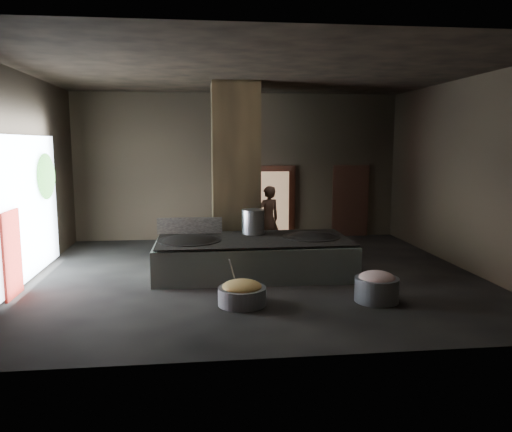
{
  "coord_description": "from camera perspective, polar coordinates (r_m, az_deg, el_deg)",
  "views": [
    {
      "loc": [
        -1.28,
        -11.04,
        2.98
      ],
      "look_at": [
        0.1,
        0.71,
        1.25
      ],
      "focal_mm": 35.0,
      "sensor_mm": 36.0,
      "label": 1
    }
  ],
  "objects": [
    {
      "name": "cook",
      "position": [
        13.61,
        1.41,
        -0.39
      ],
      "size": [
        0.79,
        0.66,
        1.84
      ],
      "primitive_type": "imported",
      "rotation": [
        0.0,
        0.0,
        3.55
      ],
      "color": "brown",
      "rests_on": "ground"
    },
    {
      "name": "meat_fill",
      "position": [
        9.78,
        13.66,
        -6.91
      ],
      "size": [
        0.69,
        0.69,
        0.26
      ],
      "primitive_type": "ellipsoid",
      "color": "#B6746D",
      "rests_on": "meat_basin"
    },
    {
      "name": "left_opening",
      "position": [
        11.9,
        -24.61,
        0.9
      ],
      "size": [
        0.04,
        4.2,
        3.1
      ],
      "primitive_type": "cube",
      "color": "white",
      "rests_on": "ground"
    },
    {
      "name": "ladle",
      "position": [
        9.42,
        -2.61,
        -6.65
      ],
      "size": [
        0.2,
        0.32,
        0.64
      ],
      "primitive_type": "cylinder",
      "rotation": [
        0.49,
        0.0,
        -0.52
      ],
      "color": "#999CA0",
      "rests_on": "veg_basin"
    },
    {
      "name": "wok_left",
      "position": [
        11.27,
        -7.61,
        -3.17
      ],
      "size": [
        1.4,
        1.4,
        0.39
      ],
      "primitive_type": "ellipsoid",
      "color": "black",
      "rests_on": "hearth_platform"
    },
    {
      "name": "right_wall",
      "position": [
        12.75,
        23.15,
        4.37
      ],
      "size": [
        0.1,
        9.0,
        4.5
      ],
      "primitive_type": "cube",
      "color": "black",
      "rests_on": "ground"
    },
    {
      "name": "left_wall",
      "position": [
        11.69,
        -25.57,
        3.93
      ],
      "size": [
        0.1,
        9.0,
        4.5
      ],
      "primitive_type": "cube",
      "color": "black",
      "rests_on": "ground"
    },
    {
      "name": "doorway_near",
      "position": [
        15.8,
        2.37,
        1.48
      ],
      "size": [
        1.18,
        0.08,
        2.38
      ],
      "primitive_type": "cube",
      "color": "black",
      "rests_on": "ground"
    },
    {
      "name": "veg_fill",
      "position": [
        9.34,
        -1.61,
        -8.05
      ],
      "size": [
        0.74,
        0.74,
        0.23
      ],
      "primitive_type": "ellipsoid",
      "color": "#909849",
      "rests_on": "veg_basin"
    },
    {
      "name": "wok_right",
      "position": [
        11.66,
        6.3,
        -2.76
      ],
      "size": [
        1.3,
        1.3,
        0.37
      ],
      "primitive_type": "ellipsoid",
      "color": "black",
      "rests_on": "hearth_platform"
    },
    {
      "name": "pavilion_sliver",
      "position": [
        10.78,
        -26.11,
        -3.94
      ],
      "size": [
        0.05,
        0.9,
        1.7
      ],
      "primitive_type": "cube",
      "color": "maroon",
      "rests_on": "ground"
    },
    {
      "name": "ceiling",
      "position": [
        11.22,
        -0.09,
        16.36
      ],
      "size": [
        10.0,
        9.0,
        0.1
      ],
      "primitive_type": "cube",
      "color": "black",
      "rests_on": "back_wall"
    },
    {
      "name": "tree_silhouette",
      "position": [
        12.87,
        -22.86,
        4.19
      ],
      "size": [
        0.28,
        1.1,
        1.1
      ],
      "primitive_type": "ellipsoid",
      "color": "#194714",
      "rests_on": "left_opening"
    },
    {
      "name": "doorway_far",
      "position": [
        16.35,
        10.71,
        1.57
      ],
      "size": [
        1.18,
        0.08,
        2.38
      ],
      "primitive_type": "cube",
      "color": "black",
      "rests_on": "ground"
    },
    {
      "name": "doorway_far_glow",
      "position": [
        16.44,
        11.05,
        1.42
      ],
      "size": [
        0.89,
        0.04,
        2.1
      ],
      "primitive_type": "cube",
      "color": "#8C6647",
      "rests_on": "ground"
    },
    {
      "name": "back_wall",
      "position": [
        15.66,
        -2.02,
        5.64
      ],
      "size": [
        10.0,
        0.1,
        4.5
      ],
      "primitive_type": "cube",
      "color": "black",
      "rests_on": "ground"
    },
    {
      "name": "doorway_near_glow",
      "position": [
        15.6,
        2.13,
        1.21
      ],
      "size": [
        0.9,
        0.04,
        2.12
      ],
      "primitive_type": "cube",
      "color": "#8C6647",
      "rests_on": "ground"
    },
    {
      "name": "hearth_platform",
      "position": [
        11.46,
        -0.28,
        -4.76
      ],
      "size": [
        4.48,
        2.22,
        0.77
      ],
      "primitive_type": "cube",
      "rotation": [
        0.0,
        0.0,
        -0.02
      ],
      "color": "#9CAD9E",
      "rests_on": "ground"
    },
    {
      "name": "front_wall",
      "position": [
        6.66,
        4.45,
        1.99
      ],
      "size": [
        10.0,
        0.1,
        4.5
      ],
      "primitive_type": "cube",
      "color": "black",
      "rests_on": "ground"
    },
    {
      "name": "veg_basin",
      "position": [
        9.39,
        -1.61,
        -9.13
      ],
      "size": [
        0.97,
        0.97,
        0.33
      ],
      "primitive_type": "cylinder",
      "rotation": [
        0.0,
        0.0,
        -0.09
      ],
      "color": "slate",
      "rests_on": "ground"
    },
    {
      "name": "floor",
      "position": [
        11.52,
        -0.08,
        -6.93
      ],
      "size": [
        10.0,
        9.0,
        0.1
      ],
      "primitive_type": "cube",
      "color": "black",
      "rests_on": "ground"
    },
    {
      "name": "splash_guard",
      "position": [
        12.01,
        -7.58,
        -1.1
      ],
      "size": [
        1.54,
        0.09,
        0.39
      ],
      "primitive_type": "cube",
      "rotation": [
        0.0,
        0.0,
        -0.02
      ],
      "color": "black",
      "rests_on": "hearth_platform"
    },
    {
      "name": "pillar",
      "position": [
        13.0,
        -2.38,
        5.09
      ],
      "size": [
        1.2,
        1.2,
        4.5
      ],
      "primitive_type": "cube",
      "color": "black",
      "rests_on": "ground"
    },
    {
      "name": "wok_right_rim",
      "position": [
        11.65,
        6.31,
        -2.42
      ],
      "size": [
        1.33,
        1.33,
        0.05
      ],
      "primitive_type": "cylinder",
      "color": "black",
      "rests_on": "hearth_platform"
    },
    {
      "name": "platform_cap",
      "position": [
        11.38,
        -0.29,
        -2.65
      ],
      "size": [
        4.34,
        2.08,
        0.03
      ],
      "primitive_type": "cube",
      "color": "black",
      "rests_on": "hearth_platform"
    },
    {
      "name": "wok_left_rim",
      "position": [
        11.26,
        -7.62,
        -2.82
      ],
      "size": [
        1.43,
        1.43,
        0.05
      ],
      "primitive_type": "cylinder",
      "color": "black",
      "rests_on": "hearth_platform"
    },
    {
      "name": "stock_pot",
      "position": [
        11.86,
        -0.35,
        -0.65
      ],
      "size": [
        0.54,
        0.54,
        0.58
      ],
      "primitive_type": "cylinder",
      "color": "#999CA0",
      "rests_on": "hearth_platform"
    },
    {
      "name": "meat_basin",
      "position": [
        9.84,
        13.62,
        -8.16
      ],
      "size": [
        1.06,
        1.06,
        0.46
      ],
      "primitive_type": "cylinder",
      "rotation": [
        0.0,
        0.0,
        0.34
      ],
      "color": "slate",
      "rests_on": "ground"
    }
  ]
}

